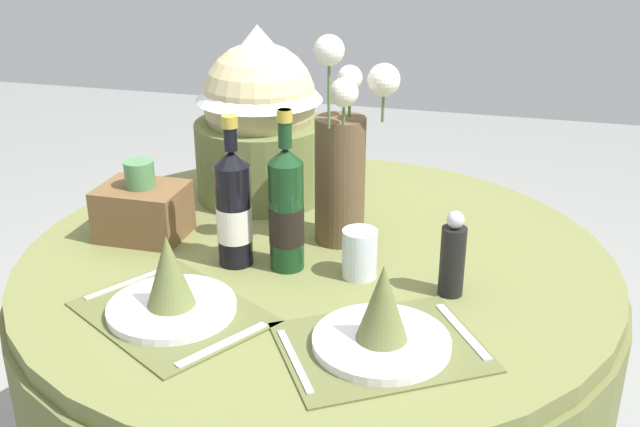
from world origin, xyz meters
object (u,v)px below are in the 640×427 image
place_setting_left (171,291)px  tumbler_near_right (360,253)px  flower_vase (343,160)px  gift_tub_back_left (260,110)px  place_setting_right (382,324)px  wine_bottle_centre (286,209)px  dining_table (316,313)px  wine_bottle_left (234,208)px  pepper_mill (453,257)px  woven_basket_side_left (143,209)px

place_setting_left → tumbler_near_right: 0.39m
flower_vase → gift_tub_back_left: (-0.26, 0.22, 0.03)m
place_setting_right → wine_bottle_centre: wine_bottle_centre is taller
dining_table → wine_bottle_left: wine_bottle_left is taller
wine_bottle_centre → flower_vase: bearing=62.2°
gift_tub_back_left → flower_vase: bearing=-39.9°
flower_vase → tumbler_near_right: 0.22m
wine_bottle_centre → tumbler_near_right: size_ratio=3.34×
place_setting_right → tumbler_near_right: (-0.09, 0.25, 0.00)m
place_setting_left → wine_bottle_left: 0.24m
flower_vase → pepper_mill: bearing=-34.9°
dining_table → woven_basket_side_left: bearing=-178.1°
gift_tub_back_left → woven_basket_side_left: 0.39m
place_setting_right → gift_tub_back_left: 0.78m
flower_vase → wine_bottle_left: flower_vase is taller
place_setting_right → wine_bottle_left: 0.44m
wine_bottle_centre → woven_basket_side_left: (-0.36, 0.07, -0.06)m
wine_bottle_left → gift_tub_back_left: size_ratio=0.74×
pepper_mill → gift_tub_back_left: gift_tub_back_left is taller
wine_bottle_centre → gift_tub_back_left: gift_tub_back_left is taller
wine_bottle_centre → gift_tub_back_left: (-0.18, 0.37, 0.09)m
dining_table → woven_basket_side_left: size_ratio=6.97×
wine_bottle_centre → pepper_mill: 0.35m
flower_vase → place_setting_right: bearing=-67.8°
flower_vase → pepper_mill: size_ratio=2.70×
wine_bottle_left → gift_tub_back_left: 0.40m
wine_bottle_left → tumbler_near_right: size_ratio=3.17×
place_setting_left → wine_bottle_centre: (0.15, 0.24, 0.08)m
gift_tub_back_left → tumbler_near_right: bearing=-48.1°
place_setting_left → place_setting_right: bearing=-1.9°
wine_bottle_left → gift_tub_back_left: gift_tub_back_left is taller
gift_tub_back_left → wine_bottle_centre: bearing=-64.0°
wine_bottle_left → tumbler_near_right: (0.26, 0.01, -0.07)m
flower_vase → woven_basket_side_left: flower_vase is taller
woven_basket_side_left → tumbler_near_right: bearing=-7.4°
gift_tub_back_left → pepper_mill: bearing=-37.5°
place_setting_right → woven_basket_side_left: (-0.61, 0.32, 0.02)m
tumbler_near_right → pepper_mill: pepper_mill is taller
wine_bottle_left → woven_basket_side_left: size_ratio=1.72×
place_setting_left → woven_basket_side_left: size_ratio=2.27×
place_setting_left → wine_bottle_left: bearing=79.7°
wine_bottle_centre → gift_tub_back_left: size_ratio=0.78×
flower_vase → wine_bottle_centre: 0.18m
tumbler_near_right → woven_basket_side_left: woven_basket_side_left is taller
flower_vase → wine_bottle_centre: size_ratio=1.39×
place_setting_right → flower_vase: (-0.17, 0.40, 0.14)m
place_setting_left → wine_bottle_left: wine_bottle_left is taller
dining_table → place_setting_left: (-0.19, -0.32, 0.20)m
place_setting_right → wine_bottle_centre: 0.36m
wine_bottle_left → woven_basket_side_left: (-0.25, 0.08, -0.06)m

